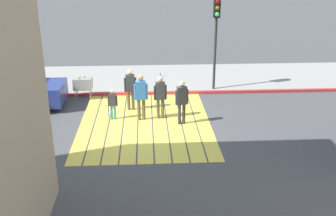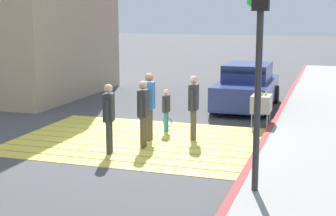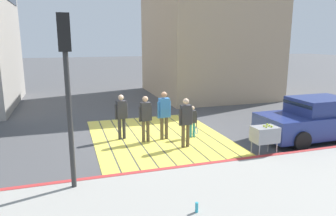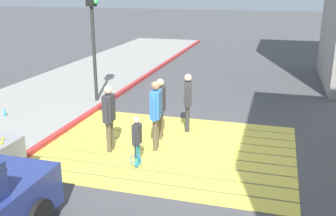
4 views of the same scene
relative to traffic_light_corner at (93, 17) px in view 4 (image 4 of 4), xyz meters
name	(u,v)px [view 4 (image 4 of 4)]	position (x,y,z in m)	size (l,w,h in m)	color
ground_plane	(169,148)	(3.58, -3.20, -3.04)	(120.00, 120.00, 0.00)	#4C4C4F
crosswalk_stripes	(169,148)	(3.58, -3.20, -3.03)	(6.40, 4.90, 0.01)	#EAD64C
curb_painted	(58,134)	(0.33, -3.20, -2.97)	(0.16, 40.00, 0.13)	#BC3333
traffic_light_corner	(93,17)	(0.00, 0.00, 0.00)	(0.39, 0.28, 4.24)	#2D2D2D
tennis_ball_cart	(3,152)	(0.68, -5.92, -2.34)	(0.56, 0.80, 1.02)	#99999E
water_bottle	(5,113)	(-2.05, -2.41, -2.81)	(0.07, 0.07, 0.22)	#33A5BF
pedestrian_adult_lead	(156,111)	(3.27, -3.34, -1.98)	(0.27, 0.52, 1.81)	brown
pedestrian_adult_trailing	(188,99)	(3.75, -1.84, -2.05)	(0.28, 0.49, 1.70)	#333338
pedestrian_adult_side	(109,114)	(2.18, -3.78, -2.03)	(0.24, 0.50, 1.73)	brown
pedestrian_teen_behind	(160,104)	(3.17, -2.61, -2.05)	(0.25, 0.50, 1.70)	brown
pedestrian_child_with_racket	(137,140)	(3.16, -4.44, -2.35)	(0.28, 0.38, 1.22)	teal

